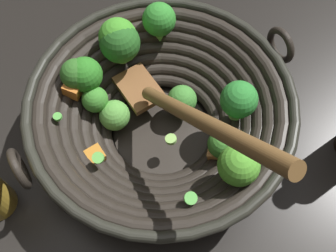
{
  "coord_description": "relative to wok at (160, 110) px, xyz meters",
  "views": [
    {
      "loc": [
        -0.26,
        0.04,
        0.54
      ],
      "look_at": [
        -0.0,
        -0.01,
        0.03
      ],
      "focal_mm": 42.5,
      "sensor_mm": 36.0,
      "label": 1
    }
  ],
  "objects": [
    {
      "name": "ground_plane",
      "position": [
        -0.0,
        -0.0,
        -0.07
      ],
      "size": [
        4.0,
        4.0,
        0.0
      ],
      "primitive_type": "plane",
      "color": "black"
    },
    {
      "name": "wok",
      "position": [
        0.0,
        0.0,
        0.0
      ],
      "size": [
        0.36,
        0.39,
        0.27
      ],
      "color": "black",
      "rests_on": "ground"
    }
  ]
}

